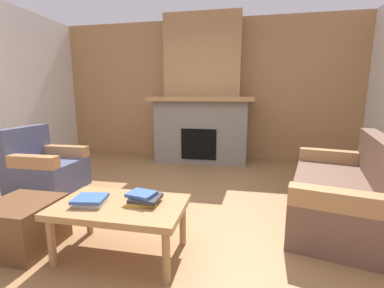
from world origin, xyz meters
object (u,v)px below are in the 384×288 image
armchair (45,169)px  coffee_table (121,210)px  ottoman (23,225)px  fireplace (202,100)px  couch (344,191)px

armchair → coffee_table: 2.01m
armchair → ottoman: armchair is taller
coffee_table → armchair: bearing=145.3°
fireplace → armchair: size_ratio=3.18×
coffee_table → ottoman: bearing=-175.2°
fireplace → armchair: 2.87m
armchair → fireplace: bearing=49.6°
couch → armchair: bearing=178.6°
armchair → ottoman: 1.46m
armchair → ottoman: size_ratio=1.63×
couch → coffee_table: 2.22m
armchair → coffee_table: bearing=-34.7°
couch → coffee_table: (-1.95, -1.05, 0.09)m
armchair → coffee_table: armchair is taller
fireplace → coffee_table: fireplace is taller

